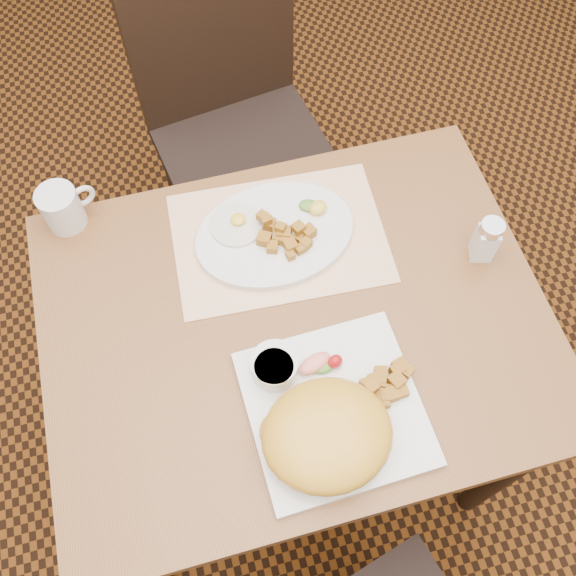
# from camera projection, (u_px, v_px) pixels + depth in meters

# --- Properties ---
(ground) EXTENTS (8.00, 8.00, 0.00)m
(ground) POSITION_uv_depth(u_px,v_px,m) (293.00, 433.00, 1.81)
(ground) COLOR black
(ground) RESTS_ON ground
(table) EXTENTS (0.90, 0.70, 0.75)m
(table) POSITION_uv_depth(u_px,v_px,m) (295.00, 344.00, 1.24)
(table) COLOR brown
(table) RESTS_ON ground
(chair_far) EXTENTS (0.48, 0.49, 0.97)m
(chair_far) POSITION_uv_depth(u_px,v_px,m) (234.00, 114.00, 1.65)
(chair_far) COLOR black
(chair_far) RESTS_ON ground
(placemat) EXTENTS (0.42, 0.30, 0.00)m
(placemat) POSITION_uv_depth(u_px,v_px,m) (279.00, 238.00, 1.22)
(placemat) COLOR white
(placemat) RESTS_ON table
(plate_square) EXTENTS (0.29, 0.29, 0.02)m
(plate_square) POSITION_uv_depth(u_px,v_px,m) (334.00, 408.00, 1.06)
(plate_square) COLOR silver
(plate_square) RESTS_ON table
(plate_oval) EXTENTS (0.32, 0.25, 0.02)m
(plate_oval) POSITION_uv_depth(u_px,v_px,m) (275.00, 234.00, 1.21)
(plate_oval) COLOR silver
(plate_oval) RESTS_ON placemat
(hollandaise_mound) EXTENTS (0.21, 0.19, 0.08)m
(hollandaise_mound) POSITION_uv_depth(u_px,v_px,m) (326.00, 435.00, 0.99)
(hollandaise_mound) COLOR gold
(hollandaise_mound) RESTS_ON plate_square
(ramekin) EXTENTS (0.08, 0.08, 0.04)m
(ramekin) POSITION_uv_depth(u_px,v_px,m) (275.00, 366.00, 1.06)
(ramekin) COLOR silver
(ramekin) RESTS_ON plate_square
(garnish_sq) EXTENTS (0.08, 0.05, 0.03)m
(garnish_sq) POSITION_uv_depth(u_px,v_px,m) (321.00, 363.00, 1.08)
(garnish_sq) COLOR #387223
(garnish_sq) RESTS_ON plate_square
(fried_egg) EXTENTS (0.10, 0.10, 0.02)m
(fried_egg) POSITION_uv_depth(u_px,v_px,m) (237.00, 224.00, 1.21)
(fried_egg) COLOR white
(fried_egg) RESTS_ON plate_oval
(garnish_ov) EXTENTS (0.06, 0.05, 0.02)m
(garnish_ov) POSITION_uv_depth(u_px,v_px,m) (314.00, 207.00, 1.22)
(garnish_ov) COLOR #387223
(garnish_ov) RESTS_ON plate_oval
(salt_shaker) EXTENTS (0.05, 0.05, 0.10)m
(salt_shaker) POSITION_uv_depth(u_px,v_px,m) (486.00, 240.00, 1.16)
(salt_shaker) COLOR white
(salt_shaker) RESTS_ON table
(coffee_mug) EXTENTS (0.11, 0.08, 0.09)m
(coffee_mug) POSITION_uv_depth(u_px,v_px,m) (63.00, 208.00, 1.20)
(coffee_mug) COLOR silver
(coffee_mug) RESTS_ON table
(home_fries_sq) EXTENTS (0.10, 0.08, 0.04)m
(home_fries_sq) POSITION_uv_depth(u_px,v_px,m) (385.00, 384.00, 1.06)
(home_fries_sq) COLOR #AA701B
(home_fries_sq) RESTS_ON plate_square
(home_fries_ov) EXTENTS (0.12, 0.11, 0.03)m
(home_fries_ov) POSITION_uv_depth(u_px,v_px,m) (283.00, 235.00, 1.19)
(home_fries_ov) COLOR #AA701B
(home_fries_ov) RESTS_ON plate_oval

